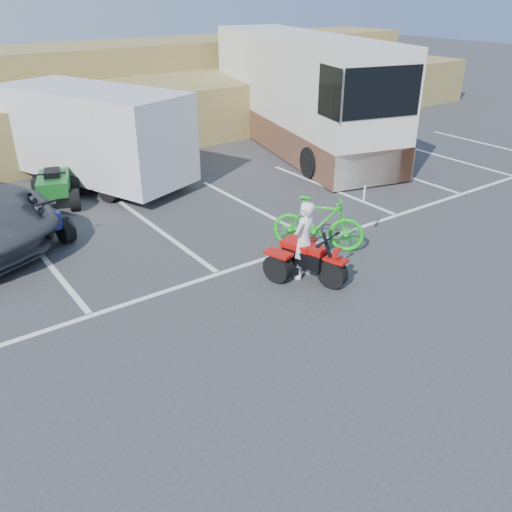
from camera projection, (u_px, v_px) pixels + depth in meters
ground at (293, 328)px, 9.33m from camera, size 100.00×100.00×0.00m
parking_stripes at (212, 236)px, 12.73m from camera, size 28.00×5.16×0.01m
grass_embankment at (29, 103)px, 19.94m from camera, size 40.00×8.50×3.10m
red_trike_atv at (308, 279)px, 10.89m from camera, size 1.57×1.83×1.02m
rider at (304, 240)px, 10.61m from camera, size 0.67×0.54×1.61m
green_dirt_bike at (318, 223)px, 11.87m from camera, size 1.76×1.91×1.22m
cargo_trailer at (94, 133)px, 15.58m from camera, size 4.25×6.29×2.73m
rv_motorhome at (299, 100)px, 19.37m from camera, size 5.20×10.77×3.76m
quad_atv_blue at (35, 241)px, 12.49m from camera, size 1.51×1.87×1.10m
quad_atv_green at (58, 205)px, 14.58m from camera, size 1.74×1.99×1.09m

